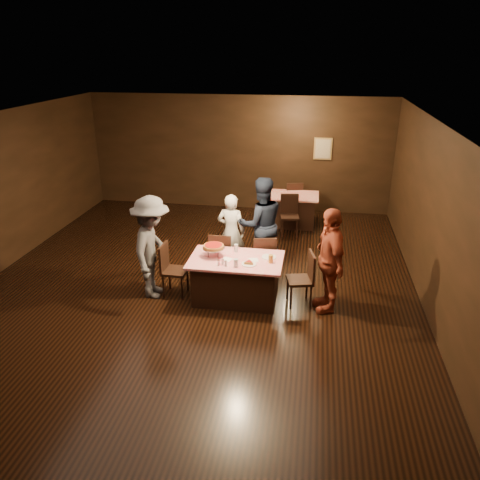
{
  "coord_description": "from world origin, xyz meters",
  "views": [
    {
      "loc": [
        2.02,
        -7.18,
        4.15
      ],
      "look_at": [
        0.81,
        0.27,
        1.0
      ],
      "focal_mm": 35.0,
      "sensor_mm": 36.0,
      "label": 1
    }
  ],
  "objects_px": {
    "chair_back_far": "(293,199)",
    "diner_white_jacket": "(231,232)",
    "chair_back_near": "(290,216)",
    "diner_navy_hoodie": "(261,224)",
    "main_table": "(236,279)",
    "pizza_stand": "(214,247)",
    "chair_end_right": "(300,279)",
    "plate_empty": "(269,257)",
    "chair_far_right": "(264,258)",
    "glass_front_left": "(236,263)",
    "diner_grey_knit": "(152,248)",
    "glass_amber": "(271,259)",
    "glass_back": "(236,248)",
    "back_table": "(291,210)",
    "diner_red_shirt": "(329,260)",
    "chair_end_left": "(175,270)",
    "chair_far_left": "(222,255)"
  },
  "relations": [
    {
      "from": "glass_front_left",
      "to": "diner_white_jacket",
      "type": "bearing_deg",
      "value": 103.06
    },
    {
      "from": "chair_back_far",
      "to": "diner_navy_hoodie",
      "type": "relative_size",
      "value": 0.51
    },
    {
      "from": "chair_end_left",
      "to": "chair_back_far",
      "type": "height_order",
      "value": "same"
    },
    {
      "from": "chair_back_far",
      "to": "glass_front_left",
      "type": "distance_m",
      "value": 4.85
    },
    {
      "from": "plate_empty",
      "to": "diner_red_shirt",
      "type": "bearing_deg",
      "value": -12.47
    },
    {
      "from": "diner_red_shirt",
      "to": "glass_back",
      "type": "bearing_deg",
      "value": -120.29
    },
    {
      "from": "chair_far_right",
      "to": "chair_back_near",
      "type": "relative_size",
      "value": 1.0
    },
    {
      "from": "diner_grey_knit",
      "to": "glass_amber",
      "type": "relative_size",
      "value": 13.13
    },
    {
      "from": "chair_back_near",
      "to": "diner_navy_hoodie",
      "type": "distance_m",
      "value": 2.0
    },
    {
      "from": "chair_end_left",
      "to": "glass_back",
      "type": "relative_size",
      "value": 6.79
    },
    {
      "from": "diner_navy_hoodie",
      "to": "chair_back_near",
      "type": "bearing_deg",
      "value": -125.98
    },
    {
      "from": "main_table",
      "to": "chair_back_near",
      "type": "distance_m",
      "value": 3.27
    },
    {
      "from": "glass_amber",
      "to": "main_table",
      "type": "bearing_deg",
      "value": 175.24
    },
    {
      "from": "chair_end_right",
      "to": "plate_empty",
      "type": "xyz_separation_m",
      "value": [
        -0.55,
        0.15,
        0.3
      ]
    },
    {
      "from": "main_table",
      "to": "chair_end_left",
      "type": "height_order",
      "value": "chair_end_left"
    },
    {
      "from": "chair_far_right",
      "to": "diner_navy_hoodie",
      "type": "distance_m",
      "value": 0.73
    },
    {
      "from": "chair_end_right",
      "to": "diner_red_shirt",
      "type": "xyz_separation_m",
      "value": [
        0.46,
        -0.07,
        0.42
      ]
    },
    {
      "from": "chair_far_left",
      "to": "pizza_stand",
      "type": "height_order",
      "value": "pizza_stand"
    },
    {
      "from": "diner_white_jacket",
      "to": "chair_far_right",
      "type": "bearing_deg",
      "value": 151.28
    },
    {
      "from": "diner_white_jacket",
      "to": "glass_back",
      "type": "height_order",
      "value": "diner_white_jacket"
    },
    {
      "from": "back_table",
      "to": "diner_grey_knit",
      "type": "distance_m",
      "value": 4.57
    },
    {
      "from": "chair_end_left",
      "to": "glass_amber",
      "type": "height_order",
      "value": "chair_end_left"
    },
    {
      "from": "back_table",
      "to": "chair_end_left",
      "type": "bearing_deg",
      "value": -115.15
    },
    {
      "from": "back_table",
      "to": "plate_empty",
      "type": "xyz_separation_m",
      "value": [
        -0.18,
        -3.74,
        0.39
      ]
    },
    {
      "from": "diner_white_jacket",
      "to": "diner_navy_hoodie",
      "type": "xyz_separation_m",
      "value": [
        0.58,
        0.05,
        0.17
      ]
    },
    {
      "from": "diner_navy_hoodie",
      "to": "chair_far_right",
      "type": "bearing_deg",
      "value": 80.81
    },
    {
      "from": "back_table",
      "to": "plate_empty",
      "type": "bearing_deg",
      "value": -92.7
    },
    {
      "from": "main_table",
      "to": "diner_white_jacket",
      "type": "bearing_deg",
      "value": 103.91
    },
    {
      "from": "chair_end_left",
      "to": "diner_navy_hoodie",
      "type": "xyz_separation_m",
      "value": [
        1.37,
        1.3,
        0.46
      ]
    },
    {
      "from": "chair_end_right",
      "to": "diner_white_jacket",
      "type": "relative_size",
      "value": 0.62
    },
    {
      "from": "main_table",
      "to": "chair_far_right",
      "type": "bearing_deg",
      "value": 61.93
    },
    {
      "from": "diner_navy_hoodie",
      "to": "plate_empty",
      "type": "xyz_separation_m",
      "value": [
        0.28,
        -1.15,
        -0.16
      ]
    },
    {
      "from": "chair_far_left",
      "to": "glass_amber",
      "type": "height_order",
      "value": "chair_far_left"
    },
    {
      "from": "diner_white_jacket",
      "to": "diner_navy_hoodie",
      "type": "distance_m",
      "value": 0.61
    },
    {
      "from": "diner_navy_hoodie",
      "to": "plate_empty",
      "type": "relative_size",
      "value": 7.51
    },
    {
      "from": "main_table",
      "to": "diner_red_shirt",
      "type": "xyz_separation_m",
      "value": [
        1.56,
        -0.07,
        0.51
      ]
    },
    {
      "from": "pizza_stand",
      "to": "glass_back",
      "type": "xyz_separation_m",
      "value": [
        0.35,
        0.25,
        -0.11
      ]
    },
    {
      "from": "chair_end_right",
      "to": "glass_back",
      "type": "distance_m",
      "value": 1.24
    },
    {
      "from": "main_table",
      "to": "glass_amber",
      "type": "bearing_deg",
      "value": -4.76
    },
    {
      "from": "diner_navy_hoodie",
      "to": "diner_grey_knit",
      "type": "height_order",
      "value": "diner_navy_hoodie"
    },
    {
      "from": "chair_back_far",
      "to": "glass_amber",
      "type": "relative_size",
      "value": 6.79
    },
    {
      "from": "chair_back_far",
      "to": "pizza_stand",
      "type": "distance_m",
      "value": 4.61
    },
    {
      "from": "chair_back_far",
      "to": "diner_white_jacket",
      "type": "relative_size",
      "value": 0.62
    },
    {
      "from": "diner_grey_knit",
      "to": "glass_back",
      "type": "relative_size",
      "value": 13.13
    },
    {
      "from": "chair_far_left",
      "to": "glass_back",
      "type": "distance_m",
      "value": 0.68
    },
    {
      "from": "main_table",
      "to": "glass_front_left",
      "type": "relative_size",
      "value": 11.43
    },
    {
      "from": "chair_far_left",
      "to": "plate_empty",
      "type": "relative_size",
      "value": 3.8
    },
    {
      "from": "back_table",
      "to": "glass_back",
      "type": "distance_m",
      "value": 3.7
    },
    {
      "from": "chair_end_left",
      "to": "glass_front_left",
      "type": "relative_size",
      "value": 6.79
    },
    {
      "from": "chair_far_right",
      "to": "glass_front_left",
      "type": "height_order",
      "value": "chair_far_right"
    }
  ]
}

